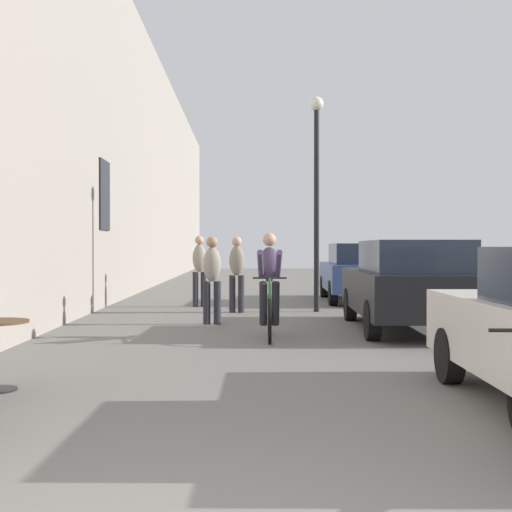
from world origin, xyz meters
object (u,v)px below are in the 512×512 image
Objects in this scene: pedestrian_near at (212,275)px; parked_car_third at (359,272)px; pedestrian_mid at (237,270)px; cyclist_on_bicycle at (269,288)px; street_lamp at (317,175)px; pedestrian_far at (199,267)px; parked_car_second at (409,284)px.

pedestrian_near reaches higher than parked_car_third.
pedestrian_mid is (0.44, 2.30, 0.02)m from pedestrian_near.
cyclist_on_bicycle reaches higher than parked_car_third.
street_lamp reaches higher than pedestrian_near.
pedestrian_near is 2.34m from pedestrian_mid.
street_lamp is (1.23, 4.43, 2.30)m from cyclist_on_bicycle.
pedestrian_near is at bearing 117.80° from cyclist_on_bicycle.
pedestrian_far reaches higher than parked_car_second.
cyclist_on_bicycle is 1.03× the size of pedestrian_mid.
cyclist_on_bicycle is 2.21m from pedestrian_near.
pedestrian_far is at bearing -159.70° from parked_car_third.
parked_car_second is at bearing -91.79° from parked_car_third.
pedestrian_near is 3.86m from pedestrian_far.
pedestrian_mid is at bearing 79.11° from pedestrian_near.
pedestrian_mid is at bearing 133.14° from parked_car_second.
street_lamp reaches higher than pedestrian_far.
pedestrian_mid is 2.81m from street_lamp.
cyclist_on_bicycle is 0.39× the size of parked_car_second.
pedestrian_near is 0.37× the size of parked_car_second.
pedestrian_mid is (-0.59, 4.25, 0.16)m from cyclist_on_bicycle.
pedestrian_mid is 0.38× the size of parked_car_second.
parked_car_third is at bearing 88.21° from parked_car_second.
pedestrian_near is at bearing 164.28° from parked_car_second.
street_lamp is at bearing 110.05° from parked_car_second.
pedestrian_far is 4.51m from parked_car_third.
parked_car_third is at bearing 55.32° from pedestrian_near.
pedestrian_mid is at bearing 97.85° from cyclist_on_bicycle.
parked_car_second is (2.50, 0.96, 0.01)m from cyclist_on_bicycle.
cyclist_on_bicycle is 5.98m from pedestrian_far.
street_lamp is 1.08× the size of parked_car_second.
parked_car_second is 1.01× the size of parked_car_third.
parked_car_third is at bearing 43.22° from pedestrian_mid.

